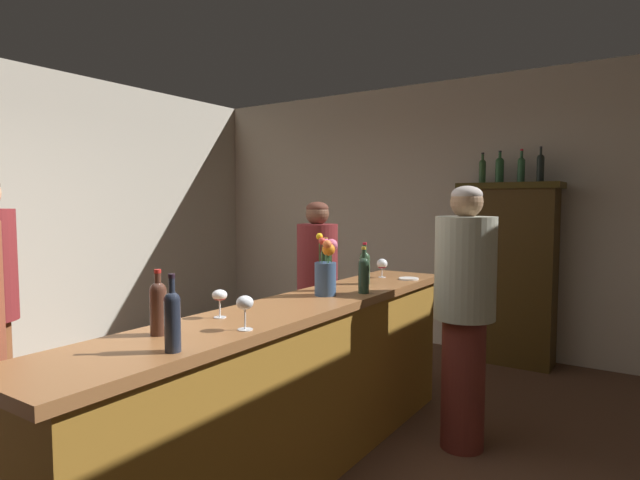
# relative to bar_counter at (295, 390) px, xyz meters

# --- Properties ---
(floor) EXTENTS (9.06, 9.06, 0.00)m
(floor) POSITION_rel_bar_counter_xyz_m (-0.57, -0.40, -0.50)
(floor) COLOR #503323
(floor) RESTS_ON ground
(wall_back) EXTENTS (5.59, 0.12, 2.86)m
(wall_back) POSITION_rel_bar_counter_xyz_m (-0.57, 3.15, 0.93)
(wall_back) COLOR #C0B29F
(wall_back) RESTS_ON ground
(bar_counter) EXTENTS (0.52, 3.16, 1.00)m
(bar_counter) POSITION_rel_bar_counter_xyz_m (0.00, 0.00, 0.00)
(bar_counter) COLOR olive
(bar_counter) RESTS_ON ground
(display_cabinet) EXTENTS (0.94, 0.41, 1.75)m
(display_cabinet) POSITION_rel_bar_counter_xyz_m (0.47, 2.85, 0.41)
(display_cabinet) COLOR #3C290E
(display_cabinet) RESTS_ON ground
(wine_bottle_pinot) EXTENTS (0.07, 0.07, 0.29)m
(wine_bottle_pinot) POSITION_rel_bar_counter_xyz_m (-0.02, 0.85, 0.62)
(wine_bottle_pinot) COLOR #2E4830
(wine_bottle_pinot) RESTS_ON bar_counter
(wine_bottle_syrah) EXTENTS (0.06, 0.06, 0.30)m
(wine_bottle_syrah) POSITION_rel_bar_counter_xyz_m (0.16, -1.01, 0.62)
(wine_bottle_syrah) COLOR #212735
(wine_bottle_syrah) RESTS_ON bar_counter
(wine_bottle_merlot) EXTENTS (0.07, 0.07, 0.34)m
(wine_bottle_merlot) POSITION_rel_bar_counter_xyz_m (-0.10, 0.46, 0.64)
(wine_bottle_merlot) COLOR #1D341C
(wine_bottle_merlot) RESTS_ON bar_counter
(wine_bottle_malbec) EXTENTS (0.07, 0.07, 0.28)m
(wine_bottle_malbec) POSITION_rel_bar_counter_xyz_m (-0.09, -0.87, 0.62)
(wine_bottle_malbec) COLOR #48291E
(wine_bottle_malbec) RESTS_ON bar_counter
(wine_bottle_rose) EXTENTS (0.07, 0.07, 0.29)m
(wine_bottle_rose) POSITION_rel_bar_counter_xyz_m (0.15, 0.51, 0.62)
(wine_bottle_rose) COLOR #213524
(wine_bottle_rose) RESTS_ON bar_counter
(wine_glass_front) EXTENTS (0.07, 0.07, 0.14)m
(wine_glass_front) POSITION_rel_bar_counter_xyz_m (-0.10, -0.49, 0.60)
(wine_glass_front) COLOR white
(wine_glass_front) RESTS_ON bar_counter
(wine_glass_mid) EXTENTS (0.08, 0.08, 0.16)m
(wine_glass_mid) POSITION_rel_bar_counter_xyz_m (0.16, -0.60, 0.61)
(wine_glass_mid) COLOR white
(wine_glass_mid) RESTS_ON bar_counter
(wine_glass_rear) EXTENTS (0.08, 0.08, 0.14)m
(wine_glass_rear) POSITION_rel_bar_counter_xyz_m (-0.06, 1.19, 0.59)
(wine_glass_rear) COLOR white
(wine_glass_rear) RESTS_ON bar_counter
(flower_arrangement) EXTENTS (0.13, 0.14, 0.38)m
(flower_arrangement) POSITION_rel_bar_counter_xyz_m (0.00, 0.32, 0.65)
(flower_arrangement) COLOR #344E73
(flower_arrangement) RESTS_ON bar_counter
(cheese_plate) EXTENTS (0.15, 0.15, 0.01)m
(cheese_plate) POSITION_rel_bar_counter_xyz_m (0.15, 1.21, 0.50)
(cheese_plate) COLOR white
(cheese_plate) RESTS_ON bar_counter
(display_bottle_left) EXTENTS (0.06, 0.06, 0.30)m
(display_bottle_left) POSITION_rel_bar_counter_xyz_m (0.20, 2.85, 1.38)
(display_bottle_left) COLOR #2D4E27
(display_bottle_left) RESTS_ON display_cabinet
(display_bottle_midleft) EXTENTS (0.08, 0.08, 0.31)m
(display_bottle_midleft) POSITION_rel_bar_counter_xyz_m (0.36, 2.85, 1.39)
(display_bottle_midleft) COLOR #24512A
(display_bottle_midleft) RESTS_ON display_cabinet
(display_bottle_center) EXTENTS (0.07, 0.07, 0.32)m
(display_bottle_center) POSITION_rel_bar_counter_xyz_m (0.56, 2.85, 1.39)
(display_bottle_center) COLOR #295230
(display_bottle_center) RESTS_ON display_cabinet
(display_bottle_midright) EXTENTS (0.07, 0.07, 0.33)m
(display_bottle_midright) POSITION_rel_bar_counter_xyz_m (0.73, 2.85, 1.39)
(display_bottle_midright) COLOR black
(display_bottle_midright) RESTS_ON display_cabinet
(patron_in_grey) EXTENTS (0.33, 0.33, 1.57)m
(patron_in_grey) POSITION_rel_bar_counter_xyz_m (-0.64, 1.18, 0.36)
(patron_in_grey) COLOR gray
(patron_in_grey) RESTS_ON ground
(bartender) EXTENTS (0.38, 0.38, 1.67)m
(bartender) POSITION_rel_bar_counter_xyz_m (0.69, 0.86, 0.41)
(bartender) COLOR maroon
(bartender) RESTS_ON ground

